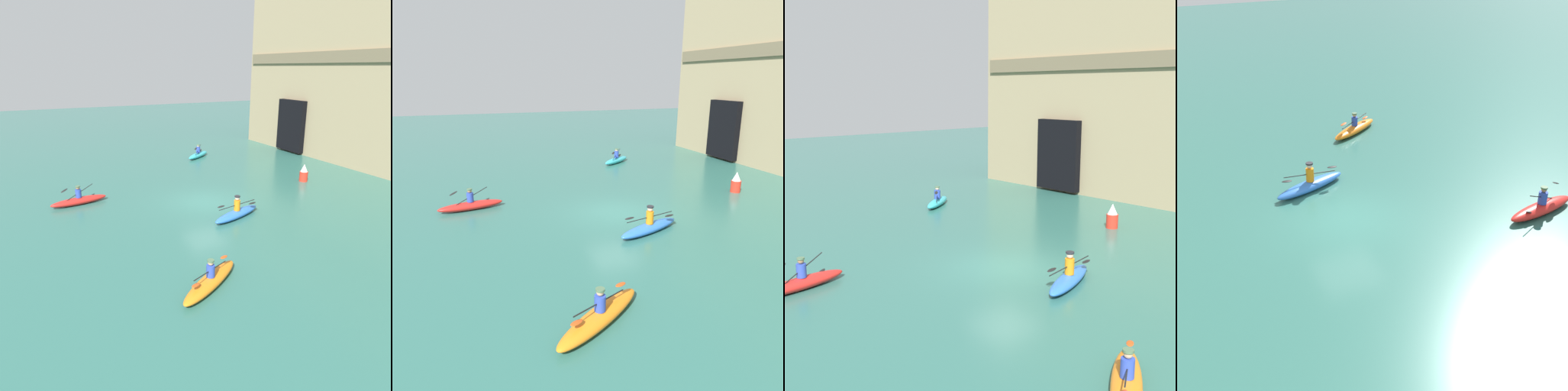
{
  "view_description": "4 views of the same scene",
  "coord_description": "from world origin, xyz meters",
  "views": [
    {
      "loc": [
        18.89,
        -9.93,
        7.63
      ],
      "look_at": [
        0.82,
        -1.1,
        0.83
      ],
      "focal_mm": 35.0,
      "sensor_mm": 36.0,
      "label": 1
    },
    {
      "loc": [
        16.6,
        -7.48,
        6.49
      ],
      "look_at": [
        -0.28,
        -1.39,
        0.96
      ],
      "focal_mm": 35.0,
      "sensor_mm": 36.0,
      "label": 2
    },
    {
      "loc": [
        14.43,
        -13.94,
        6.74
      ],
      "look_at": [
        -2.51,
        0.92,
        2.34
      ],
      "focal_mm": 50.0,
      "sensor_mm": 36.0,
      "label": 3
    },
    {
      "loc": [
        -16.47,
        7.0,
        10.08
      ],
      "look_at": [
        -1.84,
        -0.2,
        1.76
      ],
      "focal_mm": 50.0,
      "sensor_mm": 36.0,
      "label": 4
    }
  ],
  "objects": [
    {
      "name": "ground_plane",
      "position": [
        0.0,
        0.0,
        0.0
      ],
      "size": [
        120.0,
        120.0,
        0.0
      ],
      "primitive_type": "plane",
      "color": "#2D665B"
    },
    {
      "name": "marker_buoy",
      "position": [
        -0.9,
        8.2,
        0.56
      ],
      "size": [
        0.58,
        0.58,
        1.22
      ],
      "color": "red",
      "rests_on": "ground"
    },
    {
      "name": "kayak_orange",
      "position": [
        8.2,
        -4.1,
        0.23
      ],
      "size": [
        2.54,
        3.36,
        1.08
      ],
      "rotation": [
        0.0,
        0.0,
        2.15
      ],
      "color": "orange",
      "rests_on": "ground"
    },
    {
      "name": "kayak_blue",
      "position": [
        2.87,
        0.35,
        0.25
      ],
      "size": [
        1.87,
        3.46,
        1.22
      ],
      "rotation": [
        0.0,
        0.0,
        5.07
      ],
      "color": "blue",
      "rests_on": "ground"
    },
    {
      "name": "kayak_red",
      "position": [
        -2.94,
        -6.84,
        0.25
      ],
      "size": [
        1.22,
        3.37,
        1.12
      ],
      "rotation": [
        0.0,
        0.0,
        1.73
      ],
      "color": "red",
      "rests_on": "ground"
    },
    {
      "name": "kayak_cyan",
      "position": [
        -10.8,
        4.84,
        0.26
      ],
      "size": [
        2.38,
        2.96,
        1.16
      ],
      "rotation": [
        0.0,
        0.0,
        2.19
      ],
      "color": "#33B2C6",
      "rests_on": "ground"
    }
  ]
}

